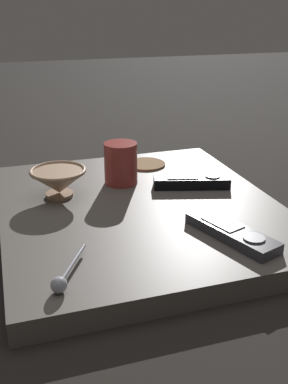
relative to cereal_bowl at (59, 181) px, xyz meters
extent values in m
plane|color=black|center=(-0.16, 0.09, -0.08)|extent=(6.00, 6.00, 0.00)
cube|color=#5B5651|center=(-0.16, 0.09, -0.06)|extent=(0.58, 0.66, 0.04)
cylinder|color=tan|center=(0.00, 0.00, -0.03)|extent=(0.06, 0.06, 0.01)
cone|color=tan|center=(0.00, 0.00, 0.00)|extent=(0.13, 0.13, 0.05)
torus|color=tan|center=(0.00, 0.00, 0.02)|extent=(0.12, 0.12, 0.01)
cylinder|color=#A53833|center=(-0.15, -0.04, 0.01)|extent=(0.08, 0.08, 0.10)
cylinder|color=#A3A5B2|center=(0.02, 0.31, -0.02)|extent=(0.06, 0.10, 0.01)
sphere|color=#A3A5B2|center=(0.05, 0.37, -0.02)|extent=(0.03, 0.03, 0.03)
cube|color=black|center=(-0.30, 0.04, -0.02)|extent=(0.18, 0.10, 0.03)
cylinder|color=#3A3A42|center=(-0.35, 0.05, -0.01)|extent=(0.03, 0.03, 0.00)
cube|color=#3A3A42|center=(-0.28, 0.03, -0.01)|extent=(0.08, 0.05, 0.00)
cube|color=#38383D|center=(-0.27, 0.29, -0.03)|extent=(0.11, 0.20, 0.02)
cylinder|color=slate|center=(-0.29, 0.34, -0.01)|extent=(0.04, 0.04, 0.00)
cube|color=slate|center=(-0.27, 0.27, -0.02)|extent=(0.06, 0.09, 0.00)
cylinder|color=olive|center=(-0.25, -0.14, -0.03)|extent=(0.10, 0.10, 0.01)
camera|label=1|loc=(0.11, 0.96, 0.37)|focal=43.02mm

